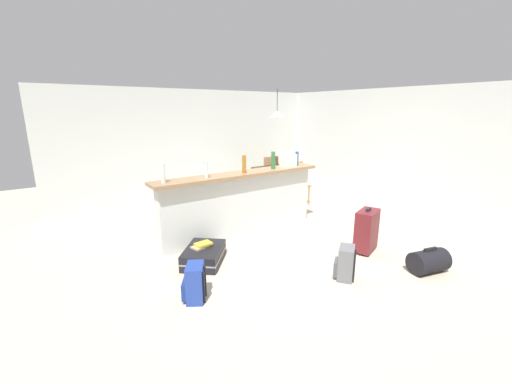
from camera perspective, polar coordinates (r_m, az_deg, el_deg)
ground_plane at (r=5.59m, az=4.44°, el=-7.59°), size 13.00×13.00×0.05m
wall_back at (r=7.82m, az=-9.89°, el=8.19°), size 6.60×0.10×2.50m
wall_right at (r=7.73m, az=21.02°, el=7.39°), size 0.10×6.00×2.50m
partition_half_wall at (r=5.37m, az=-2.58°, el=-2.45°), size 2.80×0.20×1.02m
bar_countertop at (r=5.24m, az=-2.64°, el=3.16°), size 2.96×0.40×0.05m
bottle_white at (r=4.64m, az=-16.09°, el=3.18°), size 0.07×0.07×0.27m
bottle_clear at (r=4.87m, az=-8.75°, el=3.94°), size 0.06×0.06×0.25m
bottle_amber at (r=5.17m, az=-2.11°, el=4.91°), size 0.06×0.06×0.29m
bottle_green at (r=5.54m, az=3.03°, el=5.59°), size 0.07×0.07×0.30m
bottle_blue at (r=5.98m, az=7.20°, el=5.90°), size 0.06×0.06×0.25m
grocery_bag at (r=5.80m, az=5.71°, el=5.54°), size 0.26×0.18×0.22m
dining_table at (r=7.66m, az=4.25°, el=3.68°), size 1.10×0.80×0.74m
dining_chair_near_partition at (r=7.27m, az=7.24°, el=1.97°), size 0.45×0.45×0.93m
dining_chair_far_side at (r=8.17m, az=2.30°, el=3.43°), size 0.45×0.45×0.93m
pendant_lamp at (r=7.49m, az=3.73°, el=13.55°), size 0.34×0.34×0.66m
suitcase_flat_black at (r=4.61m, az=-9.15°, el=-10.89°), size 0.83×0.84×0.22m
backpack_grey at (r=4.27m, az=15.42°, el=-12.01°), size 0.34×0.33×0.42m
suitcase_upright_maroon at (r=5.08m, az=18.88°, el=-6.36°), size 0.49×0.37×0.67m
backpack_blue at (r=3.77m, az=-10.77°, el=-15.50°), size 0.33×0.33×0.42m
duffel_bag_black at (r=4.84m, az=28.09°, el=-10.70°), size 0.54×0.41×0.34m
book_stack at (r=4.57m, az=-9.51°, el=-9.22°), size 0.30×0.21×0.05m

